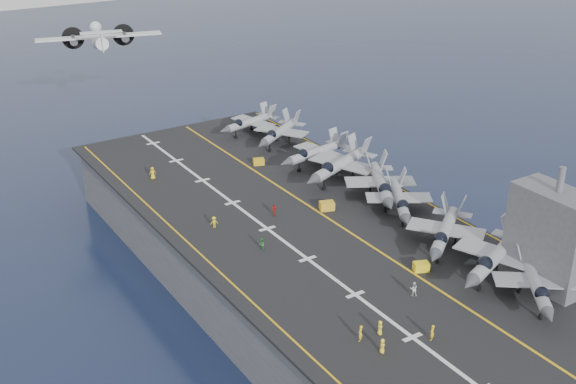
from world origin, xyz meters
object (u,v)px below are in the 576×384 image
island_superstructure (553,226)px  fighter_jet_0 (535,282)px  tow_cart_a (421,267)px  transport_plane (100,44)px

island_superstructure → fighter_jet_0: 7.02m
tow_cart_a → transport_plane: (-12.17, 78.14, 14.37)m
fighter_jet_0 → tow_cart_a: bearing=118.0°
tow_cart_a → transport_plane: transport_plane is taller
fighter_jet_0 → transport_plane: (-18.55, 90.12, 12.54)m
fighter_jet_0 → tow_cart_a: size_ratio=7.49×
tow_cart_a → island_superstructure: bearing=-42.9°
island_superstructure → fighter_jet_0: size_ratio=0.91×
transport_plane → tow_cart_a: bearing=-81.1°
island_superstructure → transport_plane: bearing=104.6°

